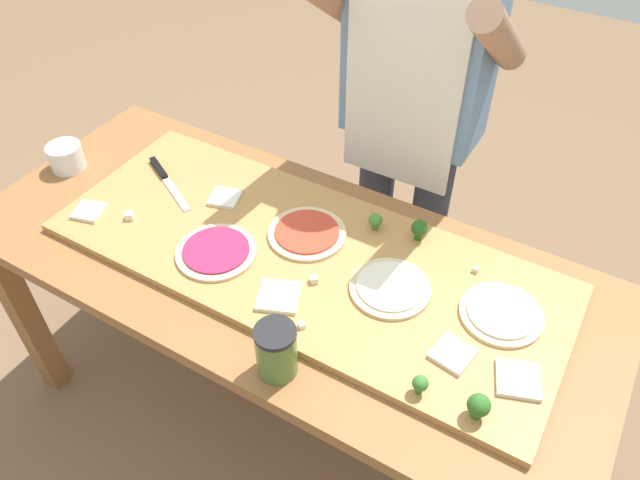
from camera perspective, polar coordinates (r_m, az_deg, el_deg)
ground_plane at (r=2.27m, az=-2.66°, el=-15.76°), size 8.00×8.00×0.00m
prep_table at (r=1.72m, az=-3.39°, el=-4.13°), size 1.78×0.76×0.78m
cutting_board at (r=1.63m, az=-1.51°, el=-1.57°), size 1.38×0.55×0.02m
chefs_knife at (r=1.92m, az=-14.32°, el=5.77°), size 0.26×0.15×0.02m
pizza_whole_tomato_red at (r=1.67m, az=-1.21°, el=0.65°), size 0.22×0.22×0.02m
pizza_whole_cheese_artichoke at (r=1.54m, az=16.56°, el=-6.57°), size 0.20×0.20×0.02m
pizza_whole_white_garlic at (r=1.54m, az=6.56°, el=-4.42°), size 0.21×0.21×0.02m
pizza_whole_beet_magenta at (r=1.64m, az=-9.65°, el=-1.05°), size 0.22×0.22×0.02m
pizza_slice_far_left at (r=1.44m, az=12.26°, el=-10.33°), size 0.10×0.10×0.01m
pizza_slice_near_right at (r=1.51m, az=-3.87°, el=-5.26°), size 0.13×0.13×0.01m
pizza_slice_far_right at (r=1.81m, az=-8.85°, el=3.91°), size 0.10×0.10×0.01m
pizza_slice_center at (r=1.43m, az=17.99°, el=-12.25°), size 0.12×0.12×0.01m
pizza_slice_near_left at (r=1.86m, az=-20.73°, el=2.52°), size 0.10×0.10×0.01m
broccoli_floret_front_mid at (r=1.35m, az=9.32°, el=-13.10°), size 0.04×0.04×0.05m
broccoli_floret_center_right at (r=1.68m, az=5.19°, el=1.83°), size 0.04×0.04×0.05m
broccoli_floret_front_right at (r=1.34m, az=14.57°, el=-14.74°), size 0.05×0.05×0.06m
broccoli_floret_center_left at (r=1.66m, az=9.24°, el=1.06°), size 0.04×0.04×0.06m
cheese_crumble_a at (r=1.62m, az=14.33°, el=-2.67°), size 0.02×0.02×0.01m
cheese_crumble_b at (r=1.45m, az=-1.73°, el=-7.96°), size 0.02×0.02×0.01m
cheese_crumble_c at (r=1.54m, az=-0.58°, el=-3.70°), size 0.03×0.03×0.02m
cheese_crumble_d at (r=1.80m, az=-17.35°, el=2.17°), size 0.03×0.03×0.02m
flour_cup at (r=2.09m, az=-22.46°, el=7.13°), size 0.11×0.11×0.08m
sauce_jar at (r=1.36m, az=-4.10°, el=-10.26°), size 0.09×0.09×0.14m
cook_center at (r=1.87m, az=8.67°, el=12.44°), size 0.54×0.39×1.67m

